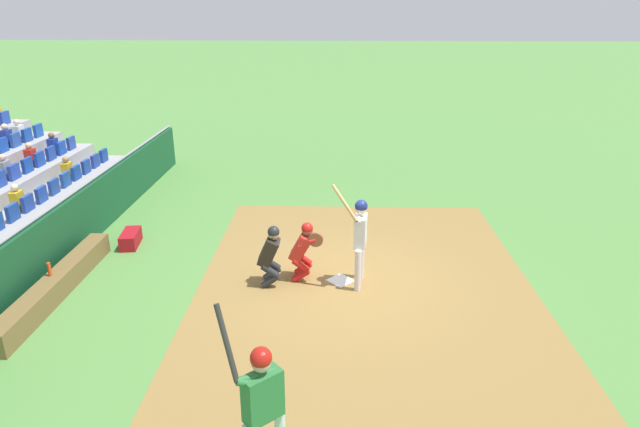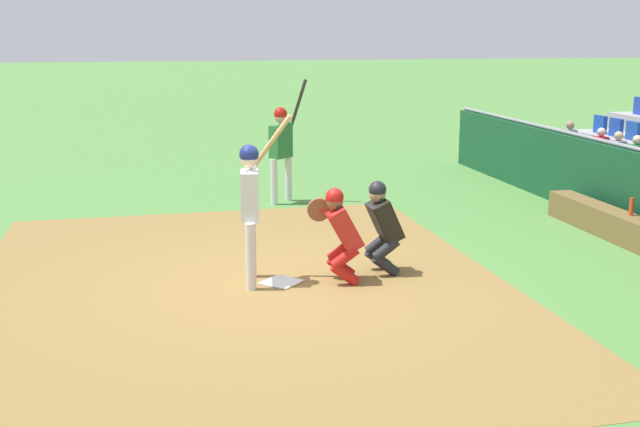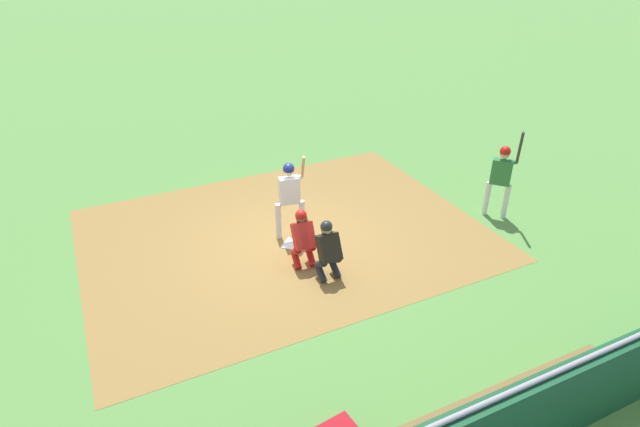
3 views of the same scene
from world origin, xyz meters
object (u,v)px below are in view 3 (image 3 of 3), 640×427
object	(u,v)px
home_plate_marker	(294,244)
water_bottle_on_bench	(504,394)
on_deck_batter	(502,173)
home_plate_umpire	(328,248)
batter_at_plate	(290,192)
catcher_crouching	(303,235)
dugout_bench	(496,408)

from	to	relation	value
home_plate_marker	water_bottle_on_bench	world-z (taller)	water_bottle_on_bench
on_deck_batter	home_plate_umpire	bearing A→B (deg)	-173.81
batter_at_plate	catcher_crouching	distance (m)	1.22
catcher_crouching	water_bottle_on_bench	world-z (taller)	catcher_crouching
home_plate_umpire	batter_at_plate	bearing A→B (deg)	92.07
dugout_bench	water_bottle_on_bench	bearing A→B (deg)	-77.01
catcher_crouching	on_deck_batter	size ratio (longest dim) A/B	0.54
batter_at_plate	on_deck_batter	world-z (taller)	on_deck_batter
batter_at_plate	water_bottle_on_bench	size ratio (longest dim) A/B	7.82
home_plate_marker	catcher_crouching	xyz separation A→B (m)	(-0.09, -0.76, 0.69)
catcher_crouching	water_bottle_on_bench	distance (m)	4.92
home_plate_marker	home_plate_umpire	bearing A→B (deg)	-83.37
catcher_crouching	water_bottle_on_bench	xyz separation A→B (m)	(0.92, -4.84, -0.13)
catcher_crouching	dugout_bench	size ratio (longest dim) A/B	0.31
batter_at_plate	home_plate_umpire	bearing A→B (deg)	-87.93
home_plate_marker	home_plate_umpire	world-z (taller)	home_plate_umpire
catcher_crouching	home_plate_umpire	distance (m)	0.69
home_plate_marker	water_bottle_on_bench	size ratio (longest dim) A/B	1.59
home_plate_marker	water_bottle_on_bench	bearing A→B (deg)	-81.59
catcher_crouching	batter_at_plate	bearing A→B (deg)	80.40
dugout_bench	on_deck_batter	world-z (taller)	on_deck_batter
catcher_crouching	home_plate_umpire	bearing A→B (deg)	-68.45
home_plate_marker	dugout_bench	size ratio (longest dim) A/B	0.11
batter_at_plate	home_plate_marker	bearing A→B (deg)	-105.10
water_bottle_on_bench	on_deck_batter	bearing A→B (deg)	48.69
catcher_crouching	home_plate_umpire	xyz separation A→B (m)	(0.25, -0.64, -0.01)
dugout_bench	batter_at_plate	bearing A→B (deg)	96.90
home_plate_marker	home_plate_umpire	distance (m)	1.57
catcher_crouching	dugout_bench	bearing A→B (deg)	-79.27
batter_at_plate	water_bottle_on_bench	world-z (taller)	batter_at_plate
water_bottle_on_bench	home_plate_umpire	bearing A→B (deg)	99.01
home_plate_umpire	dugout_bench	world-z (taller)	home_plate_umpire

